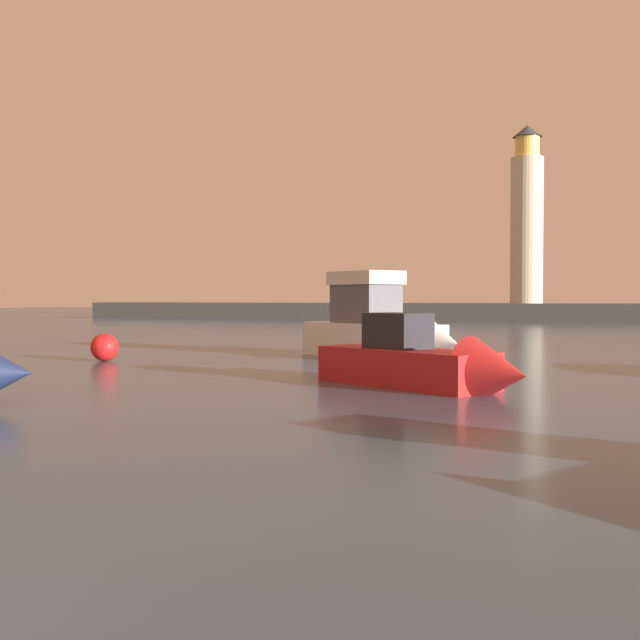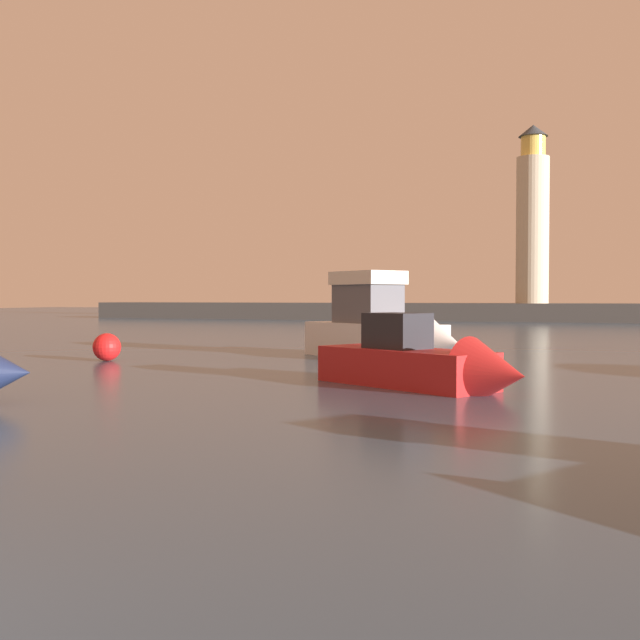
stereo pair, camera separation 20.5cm
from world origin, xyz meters
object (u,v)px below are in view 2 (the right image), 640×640
motorboat_5 (430,365)px  mooring_buoy (107,347)px  motorboat_0 (386,330)px  lighthouse (533,219)px

motorboat_5 → mooring_buoy: bearing=160.1°
motorboat_5 → motorboat_0: bearing=110.8°
motorboat_5 → mooring_buoy: size_ratio=6.12×
lighthouse → motorboat_5: lighthouse is taller
lighthouse → mooring_buoy: lighthouse is taller
lighthouse → motorboat_0: (-2.31, -46.39, -8.38)m
mooring_buoy → motorboat_5: bearing=-19.9°
motorboat_0 → mooring_buoy: size_ratio=7.32×
lighthouse → motorboat_0: 47.20m
lighthouse → motorboat_5: (0.89, -54.83, -8.86)m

